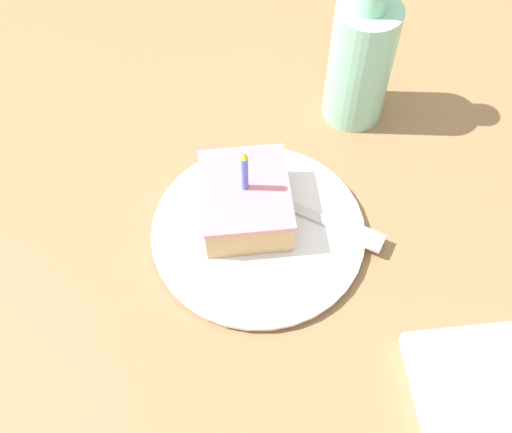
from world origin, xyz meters
The scene contains 5 objects.
ground_plane centered at (0.00, 0.00, -0.02)m, with size 2.40×2.40×0.04m.
plate centered at (0.00, -0.03, 0.01)m, with size 0.25×0.25×0.01m.
cake_slice centered at (0.01, -0.05, 0.04)m, with size 0.10×0.12×0.11m.
fork centered at (-0.07, -0.03, 0.02)m, with size 0.17×0.12×0.01m.
bottle centered at (-0.14, -0.21, 0.09)m, with size 0.08×0.08×0.22m.
Camera 1 is at (0.04, 0.34, 0.59)m, focal length 42.00 mm.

